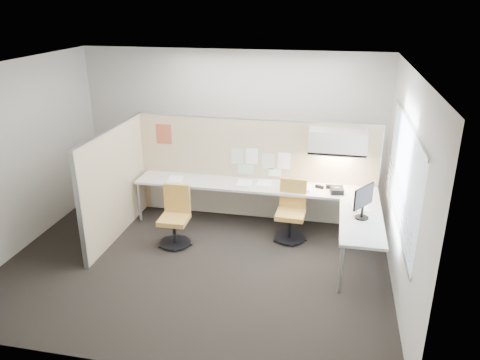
% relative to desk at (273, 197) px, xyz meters
% --- Properties ---
extents(floor, '(5.50, 4.50, 0.01)m').
position_rel_desk_xyz_m(floor, '(-0.93, -1.13, -0.61)').
color(floor, black).
rests_on(floor, ground).
extents(ceiling, '(5.50, 4.50, 0.01)m').
position_rel_desk_xyz_m(ceiling, '(-0.93, -1.13, 2.20)').
color(ceiling, white).
rests_on(ceiling, wall_back).
extents(wall_back, '(5.50, 0.02, 2.80)m').
position_rel_desk_xyz_m(wall_back, '(-0.93, 1.12, 0.80)').
color(wall_back, beige).
rests_on(wall_back, ground).
extents(wall_front, '(5.50, 0.02, 2.80)m').
position_rel_desk_xyz_m(wall_front, '(-0.93, -3.38, 0.80)').
color(wall_front, beige).
rests_on(wall_front, ground).
extents(wall_left, '(0.02, 4.50, 2.80)m').
position_rel_desk_xyz_m(wall_left, '(-3.68, -1.13, 0.80)').
color(wall_left, beige).
rests_on(wall_left, ground).
extents(wall_right, '(0.02, 4.50, 2.80)m').
position_rel_desk_xyz_m(wall_right, '(1.82, -1.13, 0.80)').
color(wall_right, beige).
rests_on(wall_right, ground).
extents(window_pane, '(0.01, 2.80, 1.30)m').
position_rel_desk_xyz_m(window_pane, '(1.79, -1.13, 0.95)').
color(window_pane, '#99A7B2').
rests_on(window_pane, wall_right).
extents(partition_back, '(4.10, 0.06, 1.75)m').
position_rel_desk_xyz_m(partition_back, '(-0.38, 0.47, 0.27)').
color(partition_back, tan).
rests_on(partition_back, floor).
extents(partition_left, '(0.06, 2.20, 1.75)m').
position_rel_desk_xyz_m(partition_left, '(-2.43, -0.63, 0.27)').
color(partition_left, tan).
rests_on(partition_left, floor).
extents(desk, '(4.00, 2.07, 0.73)m').
position_rel_desk_xyz_m(desk, '(0.00, 0.00, 0.00)').
color(desk, beige).
rests_on(desk, floor).
extents(overhead_bin, '(0.90, 0.36, 0.38)m').
position_rel_desk_xyz_m(overhead_bin, '(0.97, 0.26, 0.91)').
color(overhead_bin, beige).
rests_on(overhead_bin, partition_back).
extents(task_light_strip, '(0.60, 0.06, 0.02)m').
position_rel_desk_xyz_m(task_light_strip, '(0.97, 0.26, 0.70)').
color(task_light_strip, '#FFEABF').
rests_on(task_light_strip, overhead_bin).
extents(pinned_papers, '(1.01, 0.00, 0.47)m').
position_rel_desk_xyz_m(pinned_papers, '(-0.30, 0.44, 0.43)').
color(pinned_papers, '#8CBF8C').
rests_on(pinned_papers, partition_back).
extents(poster, '(0.28, 0.00, 0.35)m').
position_rel_desk_xyz_m(poster, '(-1.98, 0.44, 0.82)').
color(poster, '#F8521F').
rests_on(poster, partition_back).
extents(chair_left, '(0.49, 0.49, 0.93)m').
position_rel_desk_xyz_m(chair_left, '(-1.42, -0.74, -0.17)').
color(chair_left, black).
rests_on(chair_left, floor).
extents(chair_right, '(0.50, 0.50, 0.95)m').
position_rel_desk_xyz_m(chair_right, '(0.33, -0.21, -0.16)').
color(chair_right, black).
rests_on(chair_right, floor).
extents(monitor, '(0.28, 0.40, 0.48)m').
position_rel_desk_xyz_m(monitor, '(1.37, -0.80, 0.41)').
color(monitor, black).
rests_on(monitor, desk).
extents(phone, '(0.24, 0.22, 0.12)m').
position_rel_desk_xyz_m(phone, '(1.01, 0.05, 0.18)').
color(phone, black).
rests_on(phone, desk).
extents(stapler, '(0.14, 0.09, 0.05)m').
position_rel_desk_xyz_m(stapler, '(0.74, 0.20, 0.15)').
color(stapler, black).
rests_on(stapler, desk).
extents(tape_dispenser, '(0.10, 0.07, 0.06)m').
position_rel_desk_xyz_m(tape_dispenser, '(0.89, 0.23, 0.16)').
color(tape_dispenser, black).
rests_on(tape_dispenser, desk).
extents(coat_hook, '(0.18, 0.44, 1.32)m').
position_rel_desk_xyz_m(coat_hook, '(-2.51, -1.22, 0.82)').
color(coat_hook, silver).
rests_on(coat_hook, partition_left).
extents(paper_stack_0, '(0.28, 0.33, 0.03)m').
position_rel_desk_xyz_m(paper_stack_0, '(-1.68, 0.07, 0.14)').
color(paper_stack_0, white).
rests_on(paper_stack_0, desk).
extents(paper_stack_1, '(0.23, 0.30, 0.05)m').
position_rel_desk_xyz_m(paper_stack_1, '(-0.49, 0.08, 0.15)').
color(paper_stack_1, white).
rests_on(paper_stack_1, desk).
extents(paper_stack_2, '(0.23, 0.30, 0.02)m').
position_rel_desk_xyz_m(paper_stack_2, '(-0.18, 0.23, 0.14)').
color(paper_stack_2, white).
rests_on(paper_stack_2, desk).
extents(paper_stack_3, '(0.23, 0.30, 0.03)m').
position_rel_desk_xyz_m(paper_stack_3, '(0.49, 0.14, 0.14)').
color(paper_stack_3, white).
rests_on(paper_stack_3, desk).
extents(paper_stack_4, '(0.28, 0.33, 0.02)m').
position_rel_desk_xyz_m(paper_stack_4, '(1.35, -0.44, 0.14)').
color(paper_stack_4, white).
rests_on(paper_stack_4, desk).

